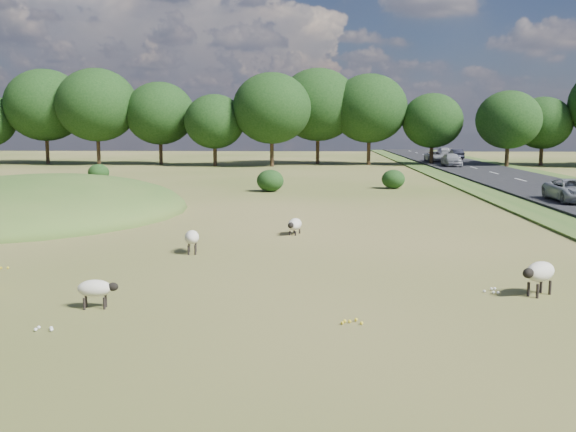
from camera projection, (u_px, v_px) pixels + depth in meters
The scene contains 14 objects.
ground at pixel (269, 197), 42.03m from camera, with size 160.00×160.00×0.00m, color #3B5219.
mound at pixel (36, 212), 34.64m from camera, with size 16.00×20.00×4.00m, color #33561E.
road at pixel (528, 183), 51.01m from camera, with size 8.00×150.00×0.25m, color black.
treeline at pixel (282, 110), 76.23m from camera, with size 96.28×14.66×11.70m.
shrubs at pixel (245, 177), 49.07m from camera, with size 26.06×10.23×1.57m.
sheep_0 at pixel (96, 289), 16.24m from camera, with size 1.06×0.55×0.74m.
sheep_1 at pixel (295, 224), 27.44m from camera, with size 0.78×1.26×0.70m.
sheep_2 at pixel (539, 272), 17.46m from camera, with size 1.25×1.16×0.94m.
sheep_3 at pixel (192, 237), 23.35m from camera, with size 0.66×1.21×0.85m.
car_0 at pixel (435, 156), 81.16m from camera, with size 2.11×4.57×1.27m, color #A6A7AE.
car_3 at pixel (572, 190), 37.44m from camera, with size 2.18×4.73×1.31m, color #A1A5A9.
car_4 at pixel (443, 152), 95.03m from camera, with size 1.83×4.51×1.31m, color silver.
car_5 at pixel (456, 154), 86.27m from camera, with size 1.43×4.09×1.35m, color black.
car_6 at pixel (451, 159), 71.12m from camera, with size 1.78×4.43×1.51m, color #A2A3A9.
Camera 1 is at (3.16, -21.69, 4.58)m, focal length 40.00 mm.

